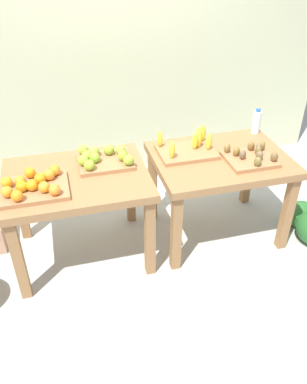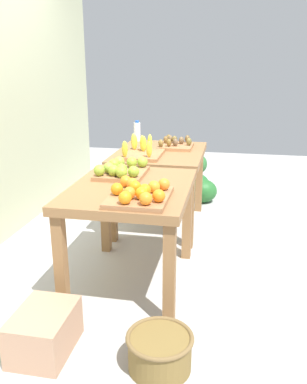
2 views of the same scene
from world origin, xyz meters
name	(u,v)px [view 1 (image 1 of 2)]	position (x,y,z in m)	size (l,w,h in m)	color
ground_plane	(151,241)	(0.00, 0.00, 0.00)	(8.00, 8.00, 0.00)	#ADACAA
back_wall	(113,22)	(0.00, 1.35, 1.50)	(4.40, 0.12, 3.00)	#BABF99
display_table_left	(77,188)	(-0.56, 0.00, 0.63)	(1.04, 0.80, 0.74)	olive
display_table_right	(220,168)	(0.56, 0.00, 0.63)	(1.04, 0.80, 0.74)	olive
orange_bin	(33,186)	(-0.85, -0.12, 0.78)	(0.44, 0.37, 0.11)	#A76F46
apple_bin	(103,158)	(-0.34, 0.13, 0.78)	(0.41, 0.35, 0.11)	#A76F46
banana_crate	(188,148)	(0.33, 0.12, 0.78)	(0.44, 0.32, 0.17)	#A76F46
kiwi_bin	(251,157)	(0.75, -0.12, 0.77)	(0.36, 0.32, 0.10)	#A76F46
water_bottle	(256,122)	(1.02, 0.32, 0.84)	(0.07, 0.07, 0.21)	silver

